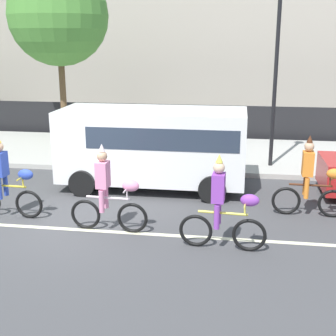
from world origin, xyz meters
TOP-DOWN VIEW (x-y plane):
  - ground_plane at (0.00, 0.00)m, footprint 80.00×80.00m
  - road_centre_line at (0.00, -0.50)m, footprint 36.00×0.14m
  - sidewalk_curb at (0.00, 6.50)m, footprint 60.00×5.00m
  - fence_line at (0.00, 9.40)m, footprint 40.00×0.08m
  - building_backdrop at (-3.47, 18.00)m, footprint 28.00×8.00m
  - parade_cyclist_cobalt at (-1.41, 0.02)m, footprint 1.72×0.50m
  - parade_cyclist_pink at (1.13, -0.44)m, footprint 1.72×0.50m
  - parade_cyclist_purple at (3.57, -0.97)m, footprint 1.72×0.50m
  - parade_cyclist_orange at (5.51, 1.12)m, footprint 1.72×0.50m
  - parked_van_white at (1.58, 2.70)m, footprint 5.00×2.22m
  - street_lamp_post at (4.84, 5.03)m, footprint 0.36×0.36m
  - street_tree_near_lamp at (-2.98, 7.87)m, footprint 3.72×3.72m

SIDE VIEW (x-z plane):
  - ground_plane at x=0.00m, z-range 0.00..0.00m
  - road_centre_line at x=0.00m, z-range 0.00..0.01m
  - sidewalk_curb at x=0.00m, z-range 0.00..0.15m
  - fence_line at x=0.00m, z-range 0.00..1.40m
  - parade_cyclist_cobalt at x=-1.41m, z-range -0.12..1.80m
  - parade_cyclist_pink at x=1.13m, z-range -0.12..1.80m
  - parade_cyclist_purple at x=3.57m, z-range -0.12..1.80m
  - parade_cyclist_orange at x=5.51m, z-range -0.12..1.80m
  - parked_van_white at x=1.58m, z-range 0.19..2.37m
  - building_backdrop at x=-3.47m, z-range 0.00..7.29m
  - street_lamp_post at x=4.84m, z-range 1.06..6.92m
  - street_tree_near_lamp at x=-2.98m, z-range 1.55..8.09m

